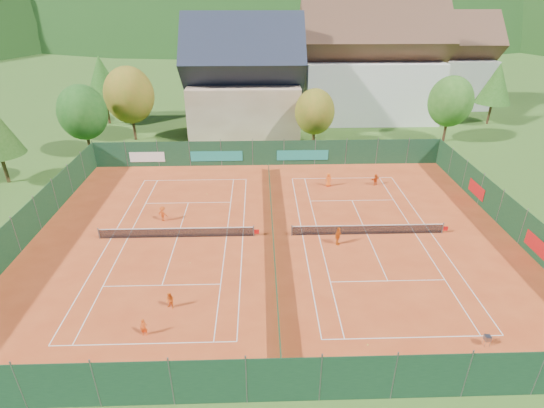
{
  "coord_description": "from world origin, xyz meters",
  "views": [
    {
      "loc": [
        -1.02,
        -30.5,
        18.63
      ],
      "look_at": [
        0.0,
        2.0,
        2.0
      ],
      "focal_mm": 28.0,
      "sensor_mm": 36.0,
      "label": 1
    }
  ],
  "objects_px": {
    "ball_hopper": "(488,338)",
    "player_right_far_b": "(375,179)",
    "player_right_far_a": "(328,180)",
    "player_left_far": "(163,214)",
    "player_left_mid": "(170,301)",
    "hotel_block_a": "(370,70)",
    "player_left_near": "(144,328)",
    "chalet": "(244,84)",
    "player_right_near": "(338,236)",
    "hotel_block_b": "(439,66)"
  },
  "relations": [
    {
      "from": "hotel_block_b",
      "to": "hotel_block_a",
      "type": "bearing_deg",
      "value": -150.26
    },
    {
      "from": "player_right_far_b",
      "to": "chalet",
      "type": "bearing_deg",
      "value": -84.91
    },
    {
      "from": "player_left_near",
      "to": "player_left_mid",
      "type": "bearing_deg",
      "value": 65.47
    },
    {
      "from": "player_right_far_b",
      "to": "player_left_mid",
      "type": "bearing_deg",
      "value": 15.9
    },
    {
      "from": "player_left_far",
      "to": "player_right_far_b",
      "type": "bearing_deg",
      "value": -136.46
    },
    {
      "from": "hotel_block_b",
      "to": "player_right_far_b",
      "type": "bearing_deg",
      "value": -118.99
    },
    {
      "from": "player_right_far_b",
      "to": "player_right_far_a",
      "type": "bearing_deg",
      "value": -28.69
    },
    {
      "from": "hotel_block_b",
      "to": "chalet",
      "type": "bearing_deg",
      "value": -157.01
    },
    {
      "from": "player_right_near",
      "to": "player_right_far_b",
      "type": "relative_size",
      "value": 1.23
    },
    {
      "from": "ball_hopper",
      "to": "player_left_far",
      "type": "xyz_separation_m",
      "value": [
        -21.74,
        15.58,
        0.15
      ]
    },
    {
      "from": "hotel_block_a",
      "to": "player_right_near",
      "type": "bearing_deg",
      "value": -106.05
    },
    {
      "from": "player_left_near",
      "to": "hotel_block_b",
      "type": "bearing_deg",
      "value": 56.13
    },
    {
      "from": "player_left_mid",
      "to": "player_right_near",
      "type": "distance_m",
      "value": 14.18
    },
    {
      "from": "hotel_block_a",
      "to": "player_left_near",
      "type": "height_order",
      "value": "hotel_block_a"
    },
    {
      "from": "hotel_block_a",
      "to": "ball_hopper",
      "type": "xyz_separation_m",
      "value": [
        -3.96,
        -48.61,
        -6.83
      ]
    },
    {
      "from": "chalet",
      "to": "player_right_far_a",
      "type": "relative_size",
      "value": 11.04
    },
    {
      "from": "player_right_far_a",
      "to": "player_left_far",
      "type": "bearing_deg",
      "value": 17.23
    },
    {
      "from": "hotel_block_b",
      "to": "player_left_far",
      "type": "xyz_separation_m",
      "value": [
        -39.71,
        -41.03,
        -5.92
      ]
    },
    {
      "from": "player_left_mid",
      "to": "player_right_near",
      "type": "xyz_separation_m",
      "value": [
        12.15,
        7.32,
        0.18
      ]
    },
    {
      "from": "chalet",
      "to": "ball_hopper",
      "type": "relative_size",
      "value": 20.25
    },
    {
      "from": "chalet",
      "to": "player_left_mid",
      "type": "distance_m",
      "value": 39.46
    },
    {
      "from": "player_left_mid",
      "to": "chalet",
      "type": "bearing_deg",
      "value": 114.2
    },
    {
      "from": "hotel_block_a",
      "to": "player_right_far_a",
      "type": "bearing_deg",
      "value": -110.65
    },
    {
      "from": "player_right_near",
      "to": "player_left_far",
      "type": "bearing_deg",
      "value": 112.65
    },
    {
      "from": "chalet",
      "to": "player_right_far_b",
      "type": "height_order",
      "value": "chalet"
    },
    {
      "from": "player_right_near",
      "to": "player_left_near",
      "type": "bearing_deg",
      "value": 165.41
    },
    {
      "from": "player_right_far_b",
      "to": "player_left_far",
      "type": "bearing_deg",
      "value": -11.59
    },
    {
      "from": "hotel_block_a",
      "to": "player_left_mid",
      "type": "xyz_separation_m",
      "value": [
        -22.93,
        -44.8,
        -6.78
      ]
    },
    {
      "from": "player_left_near",
      "to": "player_right_far_a",
      "type": "distance_m",
      "value": 25.39
    },
    {
      "from": "player_left_near",
      "to": "player_right_near",
      "type": "height_order",
      "value": "player_right_near"
    },
    {
      "from": "player_right_far_a",
      "to": "player_right_far_b",
      "type": "bearing_deg",
      "value": 175.25
    },
    {
      "from": "ball_hopper",
      "to": "player_left_far",
      "type": "relative_size",
      "value": 0.57
    },
    {
      "from": "hotel_block_a",
      "to": "player_right_far_a",
      "type": "distance_m",
      "value": 28.71
    },
    {
      "from": "hotel_block_b",
      "to": "ball_hopper",
      "type": "bearing_deg",
      "value": -107.61
    },
    {
      "from": "player_left_far",
      "to": "player_right_far_a",
      "type": "bearing_deg",
      "value": -131.58
    },
    {
      "from": "player_right_far_a",
      "to": "player_left_mid",
      "type": "bearing_deg",
      "value": 48.71
    },
    {
      "from": "ball_hopper",
      "to": "hotel_block_a",
      "type": "bearing_deg",
      "value": 85.34
    },
    {
      "from": "ball_hopper",
      "to": "player_right_far_b",
      "type": "relative_size",
      "value": 0.63
    },
    {
      "from": "player_left_far",
      "to": "player_right_far_b",
      "type": "relative_size",
      "value": 1.1
    },
    {
      "from": "ball_hopper",
      "to": "player_left_mid",
      "type": "xyz_separation_m",
      "value": [
        -18.97,
        3.81,
        0.05
      ]
    },
    {
      "from": "chalet",
      "to": "hotel_block_b",
      "type": "height_order",
      "value": "chalet"
    },
    {
      "from": "hotel_block_a",
      "to": "hotel_block_b",
      "type": "bearing_deg",
      "value": 29.74
    },
    {
      "from": "player_left_near",
      "to": "player_right_far_a",
      "type": "bearing_deg",
      "value": 56.7
    },
    {
      "from": "chalet",
      "to": "hotel_block_b",
      "type": "relative_size",
      "value": 0.94
    },
    {
      "from": "ball_hopper",
      "to": "player_right_near",
      "type": "bearing_deg",
      "value": 121.49
    },
    {
      "from": "hotel_block_b",
      "to": "player_right_far_a",
      "type": "height_order",
      "value": "hotel_block_b"
    },
    {
      "from": "ball_hopper",
      "to": "player_right_far_b",
      "type": "height_order",
      "value": "player_right_far_b"
    },
    {
      "from": "hotel_block_a",
      "to": "player_right_near",
      "type": "relative_size",
      "value": 13.73
    },
    {
      "from": "player_left_near",
      "to": "player_right_far_a",
      "type": "height_order",
      "value": "player_right_far_a"
    },
    {
      "from": "player_left_near",
      "to": "player_right_near",
      "type": "distance_m",
      "value": 16.44
    }
  ]
}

